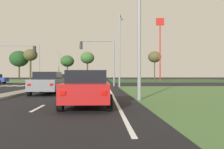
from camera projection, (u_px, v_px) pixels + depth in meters
ground_plane at (62, 84)px, 34.56m from camera, size 200.00×200.00×0.00m
grass_verge_far_right at (176, 80)px, 60.12m from camera, size 35.00×35.00×0.01m
median_island_near at (12, 94)px, 15.58m from camera, size 1.20×22.00×0.14m
median_island_far at (79, 80)px, 59.54m from camera, size 1.20×36.00×0.14m
lane_dash_near at (38, 108)px, 9.43m from camera, size 0.14×2.00×0.01m
lane_dash_second at (63, 95)px, 15.42m from camera, size 0.14×2.00×0.01m
lane_dash_third at (74, 90)px, 21.42m from camera, size 0.14×2.00×0.01m
edge_line_right at (112, 94)px, 16.87m from camera, size 0.14×24.00×0.01m
stop_bar_near at (83, 86)px, 27.73m from camera, size 6.40×0.50×0.01m
crosswalk_bar_near at (4, 86)px, 29.09m from camera, size 0.70×2.80×0.01m
crosswalk_bar_second at (13, 86)px, 29.14m from camera, size 0.70×2.80×0.01m
crosswalk_bar_third at (22, 86)px, 29.19m from camera, size 0.70×2.80×0.01m
crosswalk_bar_fourth at (31, 86)px, 29.24m from camera, size 0.70×2.80×0.01m
crosswalk_bar_fifth at (40, 86)px, 29.29m from camera, size 0.70×2.80×0.01m
crosswalk_bar_sixth at (49, 86)px, 29.34m from camera, size 0.70×2.80×0.01m
crosswalk_bar_seventh at (58, 86)px, 29.39m from camera, size 0.70×2.80×0.01m
crosswalk_bar_eighth at (67, 86)px, 29.44m from camera, size 0.70×2.80×0.01m
car_white_second at (57, 78)px, 42.81m from camera, size 2.10×4.64×1.60m
car_grey_third at (48, 83)px, 16.47m from camera, size 2.05×4.39×1.60m
car_beige_fourth at (67, 81)px, 25.18m from camera, size 2.07×4.59×1.47m
car_teal_fifth at (69, 78)px, 56.55m from camera, size 2.01×4.19×1.53m
car_red_sixth at (87, 88)px, 9.97m from camera, size 2.08×4.28×1.57m
traffic_signal_near_right at (102, 54)px, 28.24m from camera, size 4.38×0.32×5.84m
traffic_signal_near_left at (7, 56)px, 27.75m from camera, size 5.79×0.32×5.24m
street_lamp_near at (138, 11)px, 12.44m from camera, size 1.32×1.57×8.76m
street_lamp_second at (120, 45)px, 27.36m from camera, size 0.83×2.58×8.79m
street_lamp_third at (38, 60)px, 51.93m from camera, size 2.71×0.28×8.31m
street_lamp_fourth at (59, 64)px, 75.43m from camera, size 1.72×1.64×9.26m
pedestrian_at_median at (72, 76)px, 44.42m from camera, size 0.34×0.34×1.71m
fastfood_pole_sign at (160, 36)px, 51.58m from camera, size 1.80×0.40×14.28m
treeline_second at (19, 59)px, 65.84m from camera, size 5.38×5.38×8.39m
treeline_third at (31, 55)px, 63.50m from camera, size 3.78×3.78×8.61m
treeline_fourth at (67, 61)px, 63.67m from camera, size 3.75×3.75×6.89m
treeline_fifth at (87, 58)px, 64.44m from camera, size 3.87×3.87×7.91m
treeline_sixth at (155, 57)px, 65.54m from camera, size 3.74×3.74×8.20m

